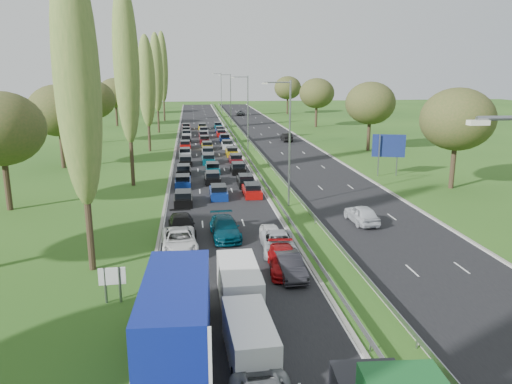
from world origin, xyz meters
TOP-DOWN VIEW (x-y plane):
  - ground at (4.50, 80.00)m, footprint 260.00×260.00m
  - near_carriageway at (-2.25, 82.50)m, footprint 10.50×215.00m
  - far_carriageway at (11.25, 82.50)m, footprint 10.50×215.00m
  - central_reservation at (4.50, 82.50)m, footprint 2.36×215.00m
  - lamp_columns at (4.50, 78.00)m, footprint 0.18×140.18m
  - poplar_row at (-11.50, 68.17)m, footprint 2.80×127.80m
  - woodland_left at (-22.00, 62.63)m, footprint 8.00×166.00m
  - woodland_right at (24.00, 66.67)m, footprint 8.00×153.00m
  - traffic_queue_fill at (-2.25, 77.32)m, footprint 9.00×69.43m
  - near_car_2 at (-5.83, 31.79)m, footprint 2.91×5.65m
  - near_car_3 at (-5.71, 35.53)m, footprint 2.42×5.25m
  - near_car_7 at (-2.30, 34.37)m, footprint 2.47×5.43m
  - near_car_9 at (1.25, 26.18)m, footprint 1.74×4.44m
  - near_car_10 at (1.31, 30.43)m, footprint 2.72×5.29m
  - near_car_11 at (1.07, 27.09)m, footprint 2.38×5.10m
  - near_car_12 at (1.16, 32.52)m, footprint 1.68×3.92m
  - far_car_0 at (9.67, 36.63)m, footprint 2.11×4.74m
  - far_car_1 at (12.77, 87.41)m, footprint 1.61×4.58m
  - far_car_2 at (9.59, 143.11)m, footprint 2.31×4.93m
  - blue_lorry at (-5.59, 17.47)m, footprint 2.79×10.03m
  - white_van_front at (-2.37, 17.30)m, footprint 1.98×5.05m
  - white_van_rear at (-2.29, 23.11)m, footprint 2.16×5.51m
  - info_sign at (-9.40, 23.82)m, footprint 1.50×0.16m
  - direction_sign at (19.40, 55.26)m, footprint 3.86×1.23m

SIDE VIEW (x-z plane):
  - ground at x=4.50m, z-range 0.00..0.00m
  - near_carriageway at x=-2.25m, z-range -0.02..0.02m
  - far_carriageway at x=11.25m, z-range -0.02..0.02m
  - traffic_queue_fill at x=-2.25m, z-range 0.04..0.84m
  - central_reservation at x=4.50m, z-range 0.39..0.71m
  - near_car_12 at x=1.16m, z-range 0.02..1.34m
  - far_car_2 at x=9.59m, z-range 0.02..1.39m
  - near_car_10 at x=1.31m, z-range 0.02..1.45m
  - near_car_9 at x=1.25m, z-range 0.02..1.46m
  - near_car_11 at x=1.07m, z-range 0.02..1.46m
  - near_car_3 at x=-5.71m, z-range 0.02..1.51m
  - far_car_1 at x=12.77m, z-range 0.02..1.53m
  - near_car_2 at x=-5.83m, z-range 0.02..1.54m
  - near_car_7 at x=-2.30m, z-range 0.02..1.56m
  - far_car_0 at x=9.67m, z-range 0.02..1.60m
  - white_van_front at x=-2.37m, z-range 0.03..2.06m
  - white_van_rear at x=-2.29m, z-range 0.03..2.24m
  - info_sign at x=-9.40m, z-range 0.32..2.42m
  - blue_lorry at x=-5.59m, z-range 0.06..4.30m
  - direction_sign at x=19.40m, z-range 0.97..6.17m
  - lamp_columns at x=4.50m, z-range 0.00..12.00m
  - woodland_right at x=24.00m, z-range 2.13..13.23m
  - woodland_left at x=-22.00m, z-range 2.13..13.23m
  - poplar_row at x=-11.50m, z-range 1.17..23.61m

